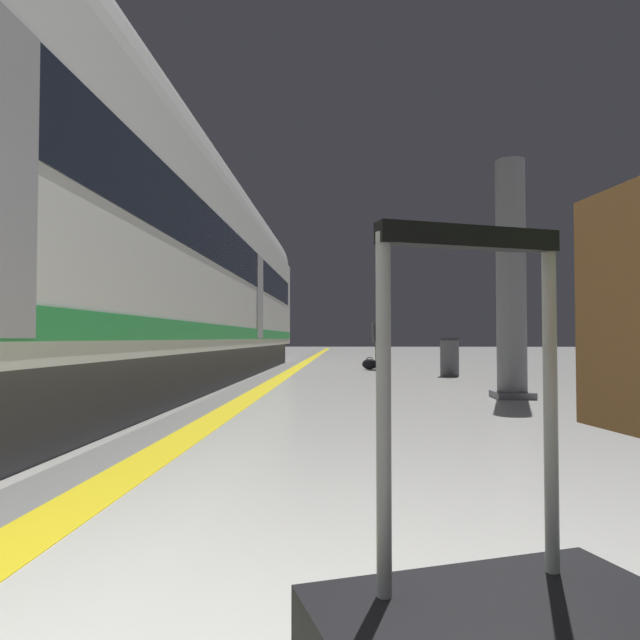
# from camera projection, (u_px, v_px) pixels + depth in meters

# --- Properties ---
(safety_line_strip) EXTENTS (0.36, 80.00, 0.01)m
(safety_line_strip) POSITION_uv_depth(u_px,v_px,m) (268.00, 386.00, 10.75)
(safety_line_strip) COLOR yellow
(safety_line_strip) RESTS_ON ground
(tactile_edge_band) EXTENTS (0.58, 80.00, 0.01)m
(tactile_edge_band) POSITION_uv_depth(u_px,v_px,m) (252.00, 386.00, 10.77)
(tactile_edge_band) COLOR slate
(tactile_edge_band) RESTS_ON ground
(high_speed_train) EXTENTS (2.94, 30.70, 4.97)m
(high_speed_train) POSITION_uv_depth(u_px,v_px,m) (98.00, 226.00, 8.13)
(high_speed_train) COLOR #38383D
(high_speed_train) RESTS_ON ground
(passenger_near) EXTENTS (0.49, 0.40, 1.67)m
(passenger_near) POSITION_uv_depth(u_px,v_px,m) (381.00, 335.00, 16.63)
(passenger_near) COLOR brown
(passenger_near) RESTS_ON ground
(duffel_bag_near) EXTENTS (0.44, 0.26, 0.36)m
(duffel_bag_near) POSITION_uv_depth(u_px,v_px,m) (370.00, 364.00, 16.47)
(duffel_bag_near) COLOR black
(duffel_bag_near) RESTS_ON ground
(platform_pillar) EXTENTS (0.56, 0.56, 3.60)m
(platform_pillar) POSITION_uv_depth(u_px,v_px,m) (511.00, 284.00, 8.59)
(platform_pillar) COLOR slate
(platform_pillar) RESTS_ON ground
(waste_bin) EXTENTS (0.46, 0.46, 0.91)m
(waste_bin) POSITION_uv_depth(u_px,v_px,m) (450.00, 357.00, 13.52)
(waste_bin) COLOR #4C4C51
(waste_bin) RESTS_ON ground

